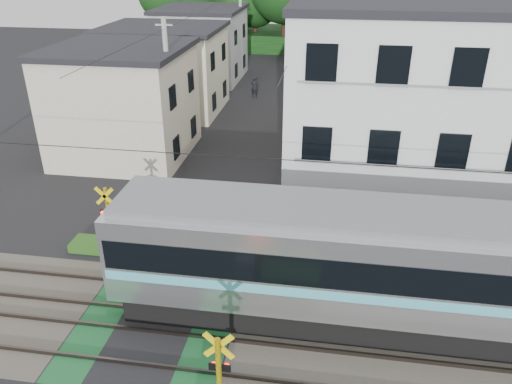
# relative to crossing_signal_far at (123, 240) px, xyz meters

# --- Properties ---
(ground) EXTENTS (120.00, 120.00, 0.00)m
(ground) POSITION_rel_crossing_signal_far_xyz_m (2.59, -3.65, -0.71)
(ground) COLOR black
(track_bed) EXTENTS (120.00, 120.00, 0.14)m
(track_bed) POSITION_rel_crossing_signal_far_xyz_m (2.59, -3.65, -0.67)
(track_bed) COLOR #47423A
(track_bed) RESTS_ON ground
(crossing_signal_far) EXTENTS (4.74, 0.65, 3.09)m
(crossing_signal_far) POSITION_rel_crossing_signal_far_xyz_m (0.00, 0.00, 0.00)
(crossing_signal_far) COLOR yellow
(crossing_signal_far) RESTS_ON ground
(apartment_block) EXTENTS (10.20, 8.36, 9.30)m
(apartment_block) POSITION_rel_crossing_signal_far_xyz_m (11.09, 5.84, 3.94)
(apartment_block) COLOR silver
(apartment_block) RESTS_ON ground
(houses_row) EXTENTS (22.07, 31.35, 6.80)m
(houses_row) POSITION_rel_crossing_signal_far_xyz_m (2.84, 22.27, 2.53)
(houses_row) COLOR beige
(houses_row) RESTS_ON ground
(tree_hill) EXTENTS (40.00, 12.95, 11.46)m
(tree_hill) POSITION_rel_crossing_signal_far_xyz_m (2.49, 44.45, 4.89)
(tree_hill) COLOR #163E14
(tree_hill) RESTS_ON ground
(catenary) EXTENTS (60.00, 5.04, 7.00)m
(catenary) POSITION_rel_crossing_signal_far_xyz_m (8.59, -3.62, 2.98)
(catenary) COLOR #2D2D33
(catenary) RESTS_ON ground
(utility_poles) EXTENTS (7.90, 42.00, 8.00)m
(utility_poles) POSITION_rel_crossing_signal_far_xyz_m (1.53, 19.35, 3.37)
(utility_poles) COLOR #A5A5A0
(utility_poles) RESTS_ON ground
(pedestrian) EXTENTS (0.69, 0.51, 1.72)m
(pedestrian) POSITION_rel_crossing_signal_far_xyz_m (1.53, 23.66, 0.15)
(pedestrian) COLOR black
(pedestrian) RESTS_ON ground
(weed_patches) EXTENTS (10.25, 8.80, 0.40)m
(weed_patches) POSITION_rel_crossing_signal_far_xyz_m (4.34, -3.74, -0.53)
(weed_patches) COLOR #2D5E1E
(weed_patches) RESTS_ON ground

